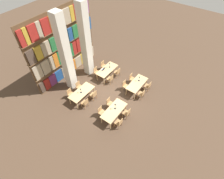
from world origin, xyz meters
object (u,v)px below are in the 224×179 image
at_px(pillar_left, 65,55).
at_px(desk_lamp_1, 139,78).
at_px(laptop, 103,69).
at_px(chair_9, 71,94).
at_px(chair_10, 94,95).
at_px(pillar_center, 86,42).
at_px(chair_13, 96,72).
at_px(chair_7, 132,78).
at_px(chair_3, 110,103).
at_px(reading_table_1, 137,84).
at_px(desk_lamp_2, 81,90).
at_px(reading_table_3, 107,70).
at_px(chair_12, 110,79).
at_px(desk_lamp_3, 109,64).
at_px(desk_lamp_0, 115,105).
at_px(reading_table_2, 82,93).
at_px(chair_15, 104,65).
at_px(chair_4, 142,94).
at_px(chair_14, 117,72).
at_px(chair_2, 127,113).
at_px(chair_5, 125,85).
at_px(chair_0, 119,123).
at_px(chair_1, 101,112).
at_px(chair_11, 79,86).
at_px(chair_8, 85,103).
at_px(chair_6, 148,86).

distance_m(pillar_left, desk_lamp_1, 5.62).
bearing_deg(desk_lamp_1, laptop, 101.21).
distance_m(chair_9, chair_10, 1.72).
height_order(pillar_center, chair_13, pillar_center).
height_order(chair_7, desk_lamp_1, desk_lamp_1).
distance_m(chair_3, reading_table_1, 2.70).
relative_size(desk_lamp_2, reading_table_3, 0.21).
xyz_separation_m(chair_12, desk_lamp_3, (0.85, 0.73, 0.58)).
height_order(chair_7, laptop, laptop).
xyz_separation_m(desk_lamp_0, desk_lamp_3, (3.20, 2.85, -0.02)).
xyz_separation_m(pillar_center, reading_table_2, (-2.57, -1.58, -2.36)).
bearing_deg(chair_7, chair_12, -52.21).
bearing_deg(reading_table_1, chair_15, 83.62).
xyz_separation_m(chair_4, chair_15, (0.90, 4.28, 0.00)).
bearing_deg(chair_14, chair_9, 160.06).
height_order(pillar_left, desk_lamp_2, pillar_left).
bearing_deg(chair_3, chair_9, -70.68).
relative_size(pillar_center, chair_4, 6.96).
relative_size(reading_table_2, desk_lamp_3, 4.20).
xyz_separation_m(chair_9, desk_lamp_2, (0.40, -0.74, 0.53)).
bearing_deg(chair_9, chair_2, 103.08).
relative_size(desk_lamp_0, chair_5, 0.58).
distance_m(desk_lamp_0, chair_10, 2.21).
distance_m(chair_0, reading_table_2, 3.61).
bearing_deg(chair_5, chair_4, 90.00).
xyz_separation_m(chair_12, laptop, (0.29, 0.98, 0.30)).
bearing_deg(pillar_left, chair_0, -100.01).
bearing_deg(reading_table_2, desk_lamp_3, 0.06).
bearing_deg(chair_3, chair_1, 0.00).
distance_m(chair_10, desk_lamp_3, 3.10).
distance_m(reading_table_1, chair_9, 5.06).
height_order(chair_9, chair_11, same).
xyz_separation_m(reading_table_2, laptop, (2.85, 0.25, 0.12)).
relative_size(chair_8, chair_13, 1.00).
bearing_deg(pillar_left, chair_12, -48.42).
bearing_deg(chair_4, desk_lamp_2, 127.36).
bearing_deg(reading_table_2, chair_3, -75.81).
distance_m(chair_4, desk_lamp_1, 1.24).
relative_size(pillar_left, chair_6, 6.96).
relative_size(pillar_left, desk_lamp_3, 12.69).
bearing_deg(chair_7, desk_lamp_2, -29.47).
distance_m(chair_1, desk_lamp_2, 2.21).
distance_m(chair_6, chair_13, 4.40).
relative_size(chair_0, chair_5, 1.00).
height_order(chair_0, chair_12, same).
bearing_deg(desk_lamp_3, chair_5, -110.36).
distance_m(pillar_left, reading_table_1, 5.63).
height_order(chair_3, chair_11, same).
height_order(chair_1, reading_table_3, chair_1).
xyz_separation_m(chair_4, reading_table_3, (0.45, 3.55, 0.18)).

